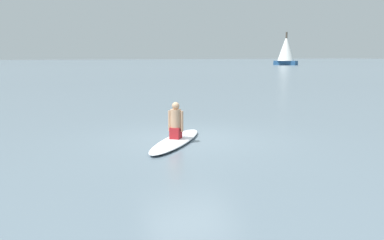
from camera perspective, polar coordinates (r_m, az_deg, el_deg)
The scene contains 4 objects.
ground_plane at distance 11.15m, azimuth -0.36°, elevation -2.73°, with size 400.00×400.00×0.00m, color slate.
surfboard at distance 10.67m, azimuth -2.28°, elevation -2.92°, with size 3.33×0.70×0.13m, color white.
person_paddler at distance 10.57m, azimuth -2.30°, elevation -0.29°, with size 0.40×0.41×0.96m.
sailboat_far_right at distance 96.37m, azimuth 13.08°, elevation 9.63°, with size 5.10×5.46×7.44m.
Camera 1 is at (4.30, 10.02, 2.29)m, focal length 37.94 mm.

